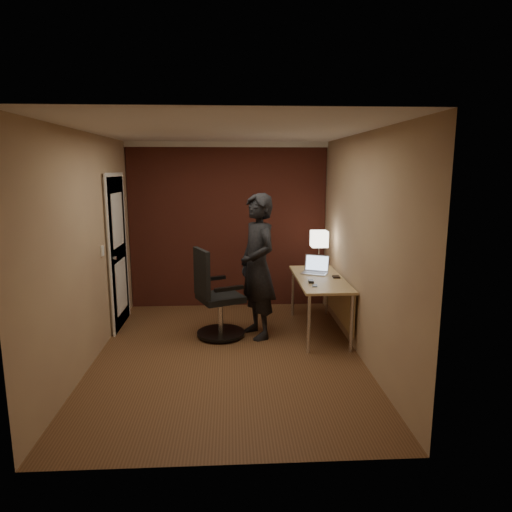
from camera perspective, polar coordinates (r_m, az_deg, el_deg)
The scene contains 9 objects.
room at distance 6.56m, azimuth -5.94°, elevation 4.32°, with size 4.00×4.00×4.00m.
desk at distance 5.98m, azimuth 8.62°, elevation -3.87°, with size 0.60×1.50×0.73m.
desk_lamp at distance 6.37m, azimuth 7.90°, elevation 2.08°, with size 0.22×0.22×0.54m.
laptop at distance 6.18m, azimuth 7.46°, elevation -1.52°, with size 0.41×0.37×0.23m.
mouse at distance 5.66m, azimuth 6.90°, elevation -3.18°, with size 0.06×0.10×0.03m, color black.
phone at distance 5.51m, azimuth 7.35°, elevation -3.69°, with size 0.06×0.12×0.01m, color black.
wallet at distance 5.96m, azimuth 9.99°, elevation -2.58°, with size 0.09×0.11×0.02m, color black.
office_chair at distance 5.76m, azimuth -5.14°, elevation -5.44°, with size 0.67×0.72×1.12m.
person at distance 5.69m, azimuth 0.20°, elevation -1.31°, with size 0.66×0.44×1.82m, color black.
Camera 1 is at (0.04, -4.96, 2.12)m, focal length 32.00 mm.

